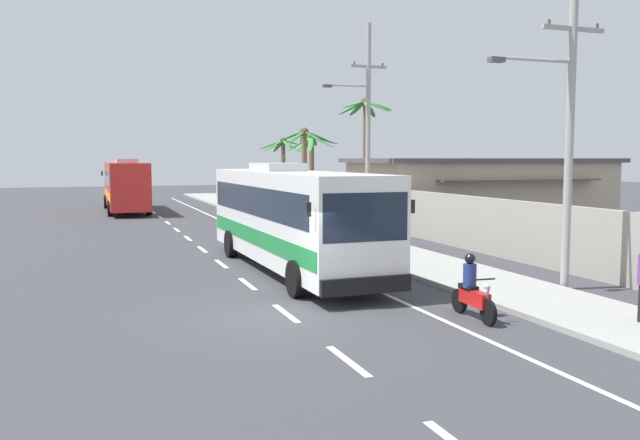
{
  "coord_description": "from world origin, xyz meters",
  "views": [
    {
      "loc": [
        -4.61,
        -14.96,
        3.83
      ],
      "look_at": [
        3.07,
        6.46,
        1.7
      ],
      "focal_mm": 36.91,
      "sensor_mm": 36.0,
      "label": 1
    }
  ],
  "objects_px": {
    "coach_bus_far_lane": "(126,184)",
    "utility_pole_mid": "(367,126)",
    "pedestrian_midwalk": "(353,215)",
    "palm_second": "(283,158)",
    "palm_third": "(365,127)",
    "palm_fourth": "(304,157)",
    "motorcycle_trailing": "(472,292)",
    "utility_pole_nearest": "(567,129)",
    "coach_bus_foreground": "(291,215)",
    "roadside_building": "(480,191)",
    "palm_nearest": "(312,157)",
    "motorcycle_beside_bus": "(284,225)"
  },
  "relations": [
    {
      "from": "coach_bus_far_lane",
      "to": "utility_pole_mid",
      "type": "height_order",
      "value": "utility_pole_mid"
    },
    {
      "from": "pedestrian_midwalk",
      "to": "palm_second",
      "type": "bearing_deg",
      "value": -112.74
    },
    {
      "from": "palm_third",
      "to": "palm_fourth",
      "type": "distance_m",
      "value": 4.73
    },
    {
      "from": "motorcycle_trailing",
      "to": "utility_pole_nearest",
      "type": "distance_m",
      "value": 6.34
    },
    {
      "from": "motorcycle_trailing",
      "to": "palm_fourth",
      "type": "relative_size",
      "value": 0.34
    },
    {
      "from": "coach_bus_far_lane",
      "to": "utility_pole_mid",
      "type": "bearing_deg",
      "value": -62.11
    },
    {
      "from": "coach_bus_foreground",
      "to": "roadside_building",
      "type": "xyz_separation_m",
      "value": [
        15.08,
        11.41,
        0.02
      ]
    },
    {
      "from": "palm_third",
      "to": "motorcycle_trailing",
      "type": "bearing_deg",
      "value": -107.25
    },
    {
      "from": "palm_second",
      "to": "palm_third",
      "type": "distance_m",
      "value": 14.27
    },
    {
      "from": "pedestrian_midwalk",
      "to": "palm_third",
      "type": "xyz_separation_m",
      "value": [
        3.23,
        5.92,
        4.61
      ]
    },
    {
      "from": "coach_bus_foreground",
      "to": "palm_fourth",
      "type": "distance_m",
      "value": 19.09
    },
    {
      "from": "motorcycle_trailing",
      "to": "palm_fourth",
      "type": "xyz_separation_m",
      "value": [
        4.37,
        25.92,
        3.29
      ]
    },
    {
      "from": "motorcycle_trailing",
      "to": "palm_third",
      "type": "height_order",
      "value": "palm_third"
    },
    {
      "from": "palm_nearest",
      "to": "utility_pole_nearest",
      "type": "bearing_deg",
      "value": -93.47
    },
    {
      "from": "palm_fourth",
      "to": "utility_pole_nearest",
      "type": "bearing_deg",
      "value": -89.92
    },
    {
      "from": "utility_pole_mid",
      "to": "motorcycle_beside_bus",
      "type": "bearing_deg",
      "value": 174.05
    },
    {
      "from": "coach_bus_far_lane",
      "to": "roadside_building",
      "type": "xyz_separation_m",
      "value": [
        18.9,
        -16.24,
        -0.04
      ]
    },
    {
      "from": "palm_nearest",
      "to": "roadside_building",
      "type": "height_order",
      "value": "palm_nearest"
    },
    {
      "from": "coach_bus_foreground",
      "to": "motorcycle_beside_bus",
      "type": "bearing_deg",
      "value": 74.85
    },
    {
      "from": "palm_third",
      "to": "roadside_building",
      "type": "bearing_deg",
      "value": -25.34
    },
    {
      "from": "roadside_building",
      "to": "palm_nearest",
      "type": "bearing_deg",
      "value": 124.95
    },
    {
      "from": "utility_pole_nearest",
      "to": "palm_nearest",
      "type": "distance_m",
      "value": 27.36
    },
    {
      "from": "pedestrian_midwalk",
      "to": "palm_fourth",
      "type": "xyz_separation_m",
      "value": [
        0.66,
        9.5,
        2.88
      ]
    },
    {
      "from": "coach_bus_far_lane",
      "to": "motorcycle_trailing",
      "type": "bearing_deg",
      "value": -80.63
    },
    {
      "from": "motorcycle_trailing",
      "to": "roadside_building",
      "type": "height_order",
      "value": "roadside_building"
    },
    {
      "from": "palm_third",
      "to": "palm_fourth",
      "type": "height_order",
      "value": "palm_third"
    },
    {
      "from": "palm_nearest",
      "to": "palm_third",
      "type": "height_order",
      "value": "palm_third"
    },
    {
      "from": "utility_pole_nearest",
      "to": "utility_pole_mid",
      "type": "xyz_separation_m",
      "value": [
        -0.02,
        14.18,
        0.73
      ]
    },
    {
      "from": "coach_bus_foreground",
      "to": "palm_fourth",
      "type": "height_order",
      "value": "palm_fourth"
    },
    {
      "from": "coach_bus_foreground",
      "to": "pedestrian_midwalk",
      "type": "xyz_separation_m",
      "value": [
        5.78,
        8.36,
        -0.86
      ]
    },
    {
      "from": "utility_pole_mid",
      "to": "palm_third",
      "type": "distance_m",
      "value": 6.57
    },
    {
      "from": "motorcycle_trailing",
      "to": "palm_second",
      "type": "height_order",
      "value": "palm_second"
    },
    {
      "from": "pedestrian_midwalk",
      "to": "palm_nearest",
      "type": "bearing_deg",
      "value": -116.08
    },
    {
      "from": "motorcycle_beside_bus",
      "to": "pedestrian_midwalk",
      "type": "bearing_deg",
      "value": -5.12
    },
    {
      "from": "palm_fourth",
      "to": "roadside_building",
      "type": "xyz_separation_m",
      "value": [
        8.64,
        -6.45,
        -1.99
      ]
    },
    {
      "from": "coach_bus_far_lane",
      "to": "motorcycle_trailing",
      "type": "height_order",
      "value": "coach_bus_far_lane"
    },
    {
      "from": "pedestrian_midwalk",
      "to": "utility_pole_mid",
      "type": "distance_m",
      "value": 4.41
    },
    {
      "from": "pedestrian_midwalk",
      "to": "palm_third",
      "type": "distance_m",
      "value": 8.17
    },
    {
      "from": "coach_bus_foreground",
      "to": "motorcycle_beside_bus",
      "type": "relative_size",
      "value": 6.36
    },
    {
      "from": "coach_bus_foreground",
      "to": "palm_second",
      "type": "xyz_separation_m",
      "value": [
        8.2,
        28.43,
        1.99
      ]
    },
    {
      "from": "coach_bus_far_lane",
      "to": "roadside_building",
      "type": "distance_m",
      "value": 24.92
    },
    {
      "from": "roadside_building",
      "to": "palm_fourth",
      "type": "bearing_deg",
      "value": 143.26
    },
    {
      "from": "pedestrian_midwalk",
      "to": "palm_nearest",
      "type": "distance_m",
      "value": 13.51
    },
    {
      "from": "utility_pole_nearest",
      "to": "motorcycle_beside_bus",
      "type": "bearing_deg",
      "value": 105.75
    },
    {
      "from": "palm_fourth",
      "to": "palm_third",
      "type": "bearing_deg",
      "value": -54.29
    },
    {
      "from": "palm_nearest",
      "to": "palm_third",
      "type": "relative_size",
      "value": 0.75
    },
    {
      "from": "utility_pole_nearest",
      "to": "utility_pole_mid",
      "type": "height_order",
      "value": "utility_pole_mid"
    },
    {
      "from": "roadside_building",
      "to": "pedestrian_midwalk",
      "type": "bearing_deg",
      "value": -161.86
    },
    {
      "from": "pedestrian_midwalk",
      "to": "palm_nearest",
      "type": "xyz_separation_m",
      "value": [
        2.35,
        12.99,
        2.87
      ]
    },
    {
      "from": "motorcycle_trailing",
      "to": "palm_nearest",
      "type": "relative_size",
      "value": 0.35
    }
  ]
}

